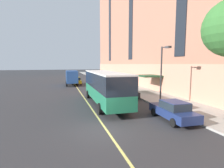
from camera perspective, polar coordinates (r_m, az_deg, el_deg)
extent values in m
plane|color=#303033|center=(12.17, -2.45, -14.80)|extent=(260.00, 260.00, 0.00)
cube|color=#ADA89E|center=(19.03, 24.01, -7.25)|extent=(5.16, 160.00, 0.15)
cube|color=#234C2D|center=(27.57, 12.06, 2.61)|extent=(3.20, 3.40, 0.24)
cube|color=#1E232B|center=(40.78, 6.21, 25.19)|extent=(0.10, 2.00, 24.15)
cube|color=#1E232B|center=(55.82, -0.71, 20.09)|extent=(0.10, 2.00, 24.15)
cube|color=#1E704C|center=(19.08, -2.36, -3.02)|extent=(2.71, 11.72, 1.28)
cube|color=black|center=(18.89, -2.38, 1.23)|extent=(2.72, 11.72, 1.56)
cube|color=white|center=(18.83, -2.39, 3.77)|extent=(2.74, 11.72, 0.12)
cube|color=#19232D|center=(24.64, -5.55, 2.09)|extent=(2.38, 0.10, 1.17)
cube|color=orange|center=(24.61, -5.57, 3.84)|extent=(1.81, 0.08, 0.28)
cube|color=black|center=(24.87, -5.51, -2.05)|extent=(2.54, 0.15, 0.24)
cube|color=white|center=(24.69, -7.58, -1.55)|extent=(0.28, 0.06, 0.18)
cube|color=white|center=(25.01, -3.47, -1.40)|extent=(0.28, 0.06, 0.18)
cylinder|color=black|center=(22.95, -7.88, -3.36)|extent=(0.31, 1.00, 1.00)
cylinder|color=black|center=(23.43, -1.59, -3.10)|extent=(0.31, 1.00, 1.00)
cylinder|color=black|center=(15.61, -4.00, -8.04)|extent=(0.31, 1.00, 1.00)
cylinder|color=black|center=(16.31, 5.01, -7.41)|extent=(0.31, 1.00, 1.00)
cube|color=black|center=(22.98, 4.90, -2.96)|extent=(1.85, 4.25, 0.64)
cube|color=#232D38|center=(22.69, 5.12, -1.55)|extent=(1.60, 1.93, 0.56)
cube|color=black|center=(22.65, 5.13, -0.79)|extent=(1.56, 1.84, 0.04)
cylinder|color=black|center=(23.93, 1.78, -3.33)|extent=(0.23, 0.64, 0.64)
cylinder|color=black|center=(24.55, 5.62, -3.11)|extent=(0.23, 0.64, 0.64)
cylinder|color=black|center=(21.52, 4.07, -4.47)|extent=(0.23, 0.64, 0.64)
cylinder|color=black|center=(22.20, 8.26, -4.17)|extent=(0.23, 0.64, 0.64)
cube|color=#B21E19|center=(45.57, -5.68, 1.77)|extent=(1.86, 4.40, 0.64)
cube|color=#232D38|center=(45.31, -5.64, 2.50)|extent=(1.61, 1.99, 0.56)
cube|color=#B21E19|center=(45.29, -5.64, 2.88)|extent=(1.57, 1.90, 0.04)
cylinder|color=black|center=(46.79, -7.02, 1.48)|extent=(0.23, 0.64, 0.64)
cylinder|color=black|center=(47.08, -4.90, 1.54)|extent=(0.23, 0.64, 0.64)
cylinder|color=black|center=(44.12, -6.50, 1.18)|extent=(0.23, 0.64, 0.64)
cylinder|color=black|center=(44.43, -4.26, 1.24)|extent=(0.23, 0.64, 0.64)
cube|color=navy|center=(14.79, 19.18, -8.67)|extent=(1.90, 4.64, 0.64)
cube|color=#232D38|center=(14.46, 19.78, -6.59)|extent=(1.62, 2.11, 0.56)
cube|color=navy|center=(14.40, 19.82, -5.42)|extent=(1.58, 2.01, 0.04)
cylinder|color=black|center=(15.60, 13.51, -8.90)|extent=(0.24, 0.65, 0.64)
cylinder|color=black|center=(16.48, 18.89, -8.25)|extent=(0.24, 0.65, 0.64)
cylinder|color=black|center=(13.28, 19.43, -11.86)|extent=(0.24, 0.65, 0.64)
cylinder|color=black|center=(14.30, 25.30, -10.80)|extent=(0.24, 0.65, 0.64)
cube|color=#285199|center=(36.20, -13.00, 2.36)|extent=(2.25, 4.84, 2.36)
cube|color=#285199|center=(39.69, -13.22, 1.80)|extent=(2.11, 1.72, 1.60)
cube|color=#1E2833|center=(40.55, -13.28, 2.25)|extent=(1.87, 0.10, 0.80)
cylinder|color=black|center=(39.74, -14.69, 0.56)|extent=(0.27, 0.84, 0.84)
cylinder|color=black|center=(39.83, -11.69, 0.65)|extent=(0.27, 0.84, 0.84)
cylinder|color=black|center=(35.71, -14.57, -0.09)|extent=(0.27, 0.84, 0.84)
cylinder|color=black|center=(35.81, -11.22, 0.01)|extent=(0.27, 0.84, 0.84)
cube|color=yellow|center=(38.89, -11.63, 0.84)|extent=(1.91, 4.63, 0.64)
cube|color=#232D38|center=(38.61, -11.62, 1.69)|extent=(1.65, 2.10, 0.56)
cube|color=yellow|center=(38.58, -11.63, 2.14)|extent=(1.61, 2.01, 0.04)
cylinder|color=black|center=(40.26, -13.09, 0.54)|extent=(0.23, 0.64, 0.64)
cylinder|color=black|center=(40.43, -10.56, 0.62)|extent=(0.23, 0.64, 0.64)
cylinder|color=black|center=(37.43, -12.76, 0.10)|extent=(0.23, 0.64, 0.64)
cylinder|color=black|center=(37.61, -10.04, 0.19)|extent=(0.23, 0.64, 0.64)
cylinder|color=#2D2D30|center=(19.11, 15.72, 2.58)|extent=(0.16, 0.16, 6.07)
cylinder|color=#2D2D30|center=(18.69, 16.91, 11.46)|extent=(0.10, 1.10, 0.10)
cube|color=#3D3D3F|center=(18.22, 17.87, 11.40)|extent=(0.36, 0.60, 0.20)
cube|color=#E0D66B|center=(14.97, -4.76, -10.67)|extent=(0.16, 140.00, 0.01)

